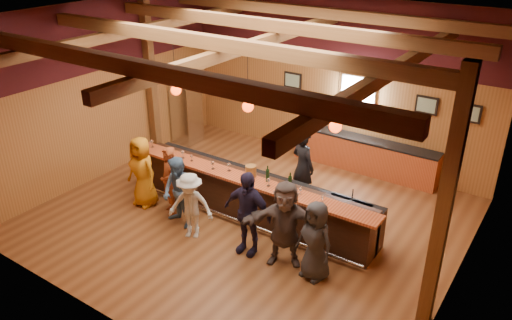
{
  "coord_description": "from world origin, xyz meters",
  "views": [
    {
      "loc": [
        5.63,
        -8.04,
        6.16
      ],
      "look_at": [
        0.0,
        0.3,
        1.35
      ],
      "focal_mm": 35.0,
      "sensor_mm": 36.0,
      "label": 1
    }
  ],
  "objects_px": {
    "customer_redvest": "(169,181)",
    "customer_dark": "(315,241)",
    "customer_navy": "(247,213)",
    "bartender": "(303,166)",
    "bottle_a": "(268,175)",
    "ice_bucket": "(251,171)",
    "bar_counter": "(253,195)",
    "back_bar_cabinet": "(363,155)",
    "customer_denim": "(179,193)",
    "customer_brown": "(285,224)",
    "customer_orange": "(142,172)",
    "customer_white": "(191,206)",
    "stainless_fridge": "(187,114)"
  },
  "relations": [
    {
      "from": "customer_denim",
      "to": "customer_white",
      "type": "height_order",
      "value": "customer_denim"
    },
    {
      "from": "customer_redvest",
      "to": "bartender",
      "type": "relative_size",
      "value": 0.91
    },
    {
      "from": "back_bar_cabinet",
      "to": "ice_bucket",
      "type": "relative_size",
      "value": 15.13
    },
    {
      "from": "customer_white",
      "to": "customer_brown",
      "type": "height_order",
      "value": "customer_brown"
    },
    {
      "from": "back_bar_cabinet",
      "to": "customer_denim",
      "type": "relative_size",
      "value": 2.44
    },
    {
      "from": "customer_navy",
      "to": "bottle_a",
      "type": "distance_m",
      "value": 1.12
    },
    {
      "from": "bar_counter",
      "to": "ice_bucket",
      "type": "height_order",
      "value": "ice_bucket"
    },
    {
      "from": "customer_brown",
      "to": "customer_dark",
      "type": "xyz_separation_m",
      "value": [
        0.7,
        -0.06,
        -0.09
      ]
    },
    {
      "from": "customer_denim",
      "to": "bottle_a",
      "type": "distance_m",
      "value": 1.99
    },
    {
      "from": "bartender",
      "to": "ice_bucket",
      "type": "height_order",
      "value": "bartender"
    },
    {
      "from": "customer_denim",
      "to": "bar_counter",
      "type": "bearing_deg",
      "value": 60.09
    },
    {
      "from": "bar_counter",
      "to": "bartender",
      "type": "xyz_separation_m",
      "value": [
        0.59,
        1.25,
        0.39
      ]
    },
    {
      "from": "customer_redvest",
      "to": "ice_bucket",
      "type": "bearing_deg",
      "value": 55.5
    },
    {
      "from": "customer_denim",
      "to": "bartender",
      "type": "xyz_separation_m",
      "value": [
        1.69,
        2.5,
        0.09
      ]
    },
    {
      "from": "bar_counter",
      "to": "ice_bucket",
      "type": "xyz_separation_m",
      "value": [
        0.08,
        -0.19,
        0.72
      ]
    },
    {
      "from": "bar_counter",
      "to": "back_bar_cabinet",
      "type": "relative_size",
      "value": 1.57
    },
    {
      "from": "bartender",
      "to": "bottle_a",
      "type": "bearing_deg",
      "value": 104.05
    },
    {
      "from": "customer_dark",
      "to": "bottle_a",
      "type": "bearing_deg",
      "value": 163.11
    },
    {
      "from": "customer_orange",
      "to": "ice_bucket",
      "type": "distance_m",
      "value": 2.68
    },
    {
      "from": "customer_white",
      "to": "bottle_a",
      "type": "bearing_deg",
      "value": 27.0
    },
    {
      "from": "customer_redvest",
      "to": "customer_dark",
      "type": "bearing_deg",
      "value": 28.04
    },
    {
      "from": "bottle_a",
      "to": "bartender",
      "type": "bearing_deg",
      "value": 86.47
    },
    {
      "from": "ice_bucket",
      "to": "customer_redvest",
      "type": "bearing_deg",
      "value": -155.64
    },
    {
      "from": "back_bar_cabinet",
      "to": "stainless_fridge",
      "type": "height_order",
      "value": "stainless_fridge"
    },
    {
      "from": "back_bar_cabinet",
      "to": "bar_counter",
      "type": "bearing_deg",
      "value": -108.34
    },
    {
      "from": "customer_redvest",
      "to": "customer_dark",
      "type": "height_order",
      "value": "customer_redvest"
    },
    {
      "from": "customer_orange",
      "to": "customer_brown",
      "type": "distance_m",
      "value": 3.96
    },
    {
      "from": "customer_orange",
      "to": "ice_bucket",
      "type": "xyz_separation_m",
      "value": [
        2.52,
        0.84,
        0.38
      ]
    },
    {
      "from": "bar_counter",
      "to": "stainless_fridge",
      "type": "height_order",
      "value": "stainless_fridge"
    },
    {
      "from": "customer_denim",
      "to": "ice_bucket",
      "type": "xyz_separation_m",
      "value": [
        1.19,
        1.06,
        0.42
      ]
    },
    {
      "from": "back_bar_cabinet",
      "to": "customer_denim",
      "type": "height_order",
      "value": "customer_denim"
    },
    {
      "from": "customer_navy",
      "to": "bottle_a",
      "type": "bearing_deg",
      "value": 98.39
    },
    {
      "from": "bar_counter",
      "to": "customer_denim",
      "type": "xyz_separation_m",
      "value": [
        -1.11,
        -1.25,
        0.3
      ]
    },
    {
      "from": "ice_bucket",
      "to": "bartender",
      "type": "bearing_deg",
      "value": 70.63
    },
    {
      "from": "back_bar_cabinet",
      "to": "customer_redvest",
      "type": "relative_size",
      "value": 2.42
    },
    {
      "from": "customer_denim",
      "to": "customer_navy",
      "type": "bearing_deg",
      "value": 12.59
    },
    {
      "from": "customer_brown",
      "to": "ice_bucket",
      "type": "bearing_deg",
      "value": 122.15
    },
    {
      "from": "customer_navy",
      "to": "bartender",
      "type": "bearing_deg",
      "value": 90.27
    },
    {
      "from": "back_bar_cabinet",
      "to": "customer_redvest",
      "type": "height_order",
      "value": "customer_redvest"
    },
    {
      "from": "customer_denim",
      "to": "customer_orange",
      "type": "bearing_deg",
      "value": -177.85
    },
    {
      "from": "customer_navy",
      "to": "bottle_a",
      "type": "height_order",
      "value": "customer_navy"
    },
    {
      "from": "back_bar_cabinet",
      "to": "customer_white",
      "type": "distance_m",
      "value": 5.33
    },
    {
      "from": "back_bar_cabinet",
      "to": "customer_brown",
      "type": "bearing_deg",
      "value": -85.95
    },
    {
      "from": "back_bar_cabinet",
      "to": "customer_brown",
      "type": "height_order",
      "value": "customer_brown"
    },
    {
      "from": "stainless_fridge",
      "to": "customer_brown",
      "type": "relative_size",
      "value": 1.0
    },
    {
      "from": "customer_orange",
      "to": "customer_white",
      "type": "xyz_separation_m",
      "value": [
        1.84,
        -0.41,
        -0.11
      ]
    },
    {
      "from": "customer_white",
      "to": "customer_navy",
      "type": "xyz_separation_m",
      "value": [
        1.3,
        0.23,
        0.16
      ]
    },
    {
      "from": "customer_navy",
      "to": "customer_orange",
      "type": "bearing_deg",
      "value": 174.29
    },
    {
      "from": "stainless_fridge",
      "to": "bottle_a",
      "type": "distance_m",
      "value": 5.32
    },
    {
      "from": "customer_navy",
      "to": "ice_bucket",
      "type": "xyz_separation_m",
      "value": [
        -0.62,
        1.03,
        0.33
      ]
    }
  ]
}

